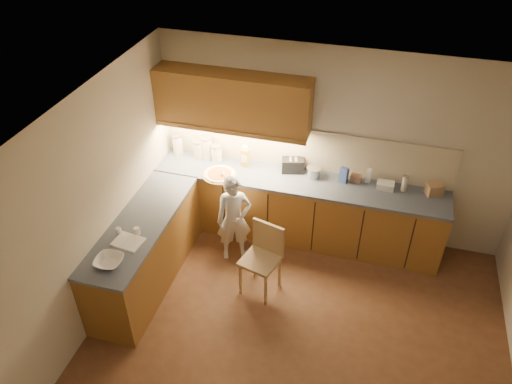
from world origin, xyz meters
TOP-DOWN VIEW (x-y plane):
  - room at (0.00, 0.00)m, footprint 4.54×4.50m
  - l_counter at (-0.92, 1.25)m, footprint 3.77×2.62m
  - backsplash at (-0.38, 1.99)m, footprint 3.75×0.02m
  - upper_cabinets at (-1.27, 1.82)m, footprint 1.95×0.36m
  - pizza_on_board at (-1.38, 1.52)m, footprint 0.44×0.44m
  - child at (-1.05, 1.09)m, footprint 0.52×0.45m
  - wooden_chair at (-0.56, 0.67)m, footprint 0.50×0.50m
  - mixing_bowl at (-1.95, -0.31)m, footprint 0.30×0.30m
  - canister_a at (-2.10, 1.88)m, footprint 0.14×0.14m
  - canister_b at (-1.79, 1.86)m, footprint 0.15×0.15m
  - canister_c at (-1.69, 1.89)m, footprint 0.17×0.17m
  - canister_d at (-1.53, 1.85)m, footprint 0.15×0.15m
  - oil_jug at (-1.12, 1.83)m, footprint 0.11×0.09m
  - toaster at (-0.49, 1.88)m, footprint 0.32×0.23m
  - steel_pot at (-0.21, 1.82)m, footprint 0.18×0.18m
  - blue_box at (0.18, 1.82)m, footprint 0.12×0.10m
  - card_box_a at (0.33, 1.87)m, footprint 0.14×0.11m
  - white_bottle at (0.48, 1.90)m, footprint 0.07×0.07m
  - flat_pack at (0.70, 1.82)m, footprint 0.21×0.15m
  - tall_jar at (0.92, 1.83)m, footprint 0.07×0.07m
  - card_box_b at (1.28, 1.85)m, footprint 0.23×0.21m
  - dough_cloth at (-1.92, 0.04)m, footprint 0.33×0.27m
  - spice_jar_a at (-2.08, 0.15)m, footprint 0.07×0.07m
  - spice_jar_b at (-1.88, 0.20)m, footprint 0.08×0.08m

SIDE VIEW (x-z plane):
  - l_counter at x=-0.92m, z-range 0.00..0.92m
  - wooden_chair at x=-0.56m, z-range 0.07..0.98m
  - child at x=-1.05m, z-range 0.00..1.21m
  - dough_cloth at x=-1.92m, z-range 0.92..0.94m
  - pizza_on_board at x=-1.38m, z-range 0.85..1.03m
  - mixing_bowl at x=-1.95m, z-range 0.92..0.99m
  - spice_jar_a at x=-2.08m, z-range 0.92..1.00m
  - flat_pack at x=0.70m, z-range 0.92..1.00m
  - spice_jar_b at x=-1.88m, z-range 0.92..1.01m
  - card_box_a at x=0.33m, z-range 0.92..1.01m
  - steel_pot at x=-0.21m, z-range 0.92..1.06m
  - card_box_b at x=1.28m, z-range 0.92..1.07m
  - toaster at x=-0.49m, z-range 0.92..1.11m
  - white_bottle at x=0.48m, z-range 0.92..1.11m
  - blue_box at x=0.18m, z-range 0.92..1.12m
  - tall_jar at x=0.92m, z-range 0.92..1.14m
  - canister_d at x=-1.53m, z-range 0.92..1.16m
  - canister_b at x=-1.79m, z-range 0.92..1.18m
  - oil_jug at x=-1.12m, z-range 0.91..1.21m
  - canister_a at x=-2.10m, z-range 0.92..1.21m
  - canister_c at x=-1.69m, z-range 0.92..1.24m
  - backsplash at x=-0.38m, z-range 0.92..1.50m
  - room at x=0.00m, z-range 0.37..2.99m
  - upper_cabinets at x=-1.27m, z-range 1.48..2.21m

